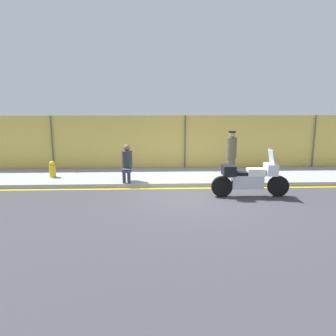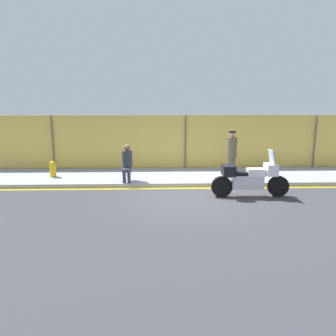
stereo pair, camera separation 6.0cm
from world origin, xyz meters
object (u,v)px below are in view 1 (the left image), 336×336
object	(u,v)px
officer_standing	(231,154)
person_seated_on_curb	(127,161)
motorcycle	(250,178)
fire_hydrant	(52,169)

from	to	relation	value
officer_standing	person_seated_on_curb	bearing A→B (deg)	-174.00
motorcycle	person_seated_on_curb	bearing A→B (deg)	157.92
officer_standing	fire_hydrant	size ratio (longest dim) A/B	2.85
officer_standing	person_seated_on_curb	xyz separation A→B (m)	(-3.64, -0.38, -0.16)
person_seated_on_curb	fire_hydrant	xyz separation A→B (m)	(-2.73, 0.67, -0.40)
officer_standing	fire_hydrant	bearing A→B (deg)	177.38
motorcycle	officer_standing	world-z (taller)	officer_standing
person_seated_on_curb	motorcycle	bearing A→B (deg)	-22.62
officer_standing	person_seated_on_curb	size ratio (longest dim) A/B	1.33
motorcycle	officer_standing	xyz separation A→B (m)	(-0.12, 1.95, 0.42)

